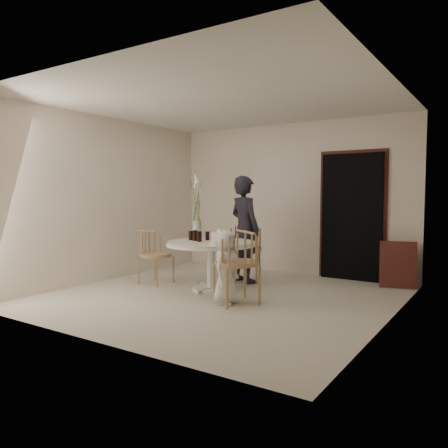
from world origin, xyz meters
The scene contains 18 objects.
ground centered at (0.00, 0.00, 0.00)m, with size 4.50×4.50×0.00m, color beige.
room_shell centered at (0.00, 0.00, 1.62)m, with size 4.50×4.50×4.50m.
doorway centered at (1.15, 2.19, 1.05)m, with size 1.00×0.10×2.10m, color black.
door_trim centered at (1.15, 2.23, 1.11)m, with size 1.12×0.03×2.22m, color #59251E.
table centered at (-0.35, 0.25, 0.62)m, with size 1.33×1.33×0.73m.
picture_frame centered at (1.95, 1.95, 0.36)m, with size 0.54×0.04×0.72m, color #59251E.
chair_far centered at (-0.34, 1.25, 0.63)m, with size 0.68×0.70×0.98m.
chair_right centered at (0.50, -0.30, 0.64)m, with size 0.75×0.74×0.99m.
chair_left centered at (-1.47, 0.14, 0.55)m, with size 0.52×0.49×0.86m.
girl centered at (-0.24, 1.04, 0.86)m, with size 0.63×0.41×1.73m, color black.
boy centered at (0.28, -0.31, 0.48)m, with size 0.47×0.31×0.96m, color silver.
birthday_cake centered at (-0.27, 0.36, 0.79)m, with size 0.27×0.27×0.18m.
cola_tumbler_a centered at (-0.61, 0.19, 0.81)m, with size 0.08×0.08×0.16m, color black.
cola_tumbler_b centered at (-0.48, 0.13, 0.81)m, with size 0.07×0.07×0.16m, color black.
cola_tumbler_c centered at (-0.72, 0.24, 0.80)m, with size 0.07×0.07×0.14m, color black.
cola_tumbler_d centered at (-0.50, 0.36, 0.80)m, with size 0.06×0.06×0.13m, color black.
plate_stack centered at (-0.05, -0.04, 0.75)m, with size 0.20×0.20×0.05m, color white.
flower_vase centered at (-0.82, 0.53, 1.10)m, with size 0.15×0.15×1.04m.
Camera 1 is at (3.34, -5.04, 1.44)m, focal length 35.00 mm.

